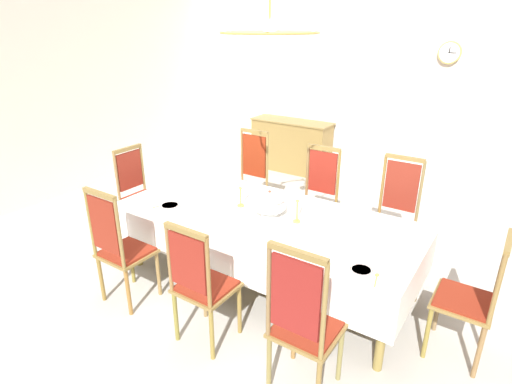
% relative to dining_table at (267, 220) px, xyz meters
% --- Properties ---
extents(ground, '(7.67, 7.08, 0.04)m').
position_rel_dining_table_xyz_m(ground, '(0.00, -0.08, -0.71)').
color(ground, '#B5B2AB').
extents(back_wall, '(7.67, 0.08, 3.07)m').
position_rel_dining_table_xyz_m(back_wall, '(0.00, 3.50, 0.85)').
color(back_wall, silver).
rests_on(back_wall, ground).
extents(left_wall, '(0.08, 7.08, 3.07)m').
position_rel_dining_table_xyz_m(left_wall, '(-3.87, -0.08, 0.85)').
color(left_wall, silver).
rests_on(left_wall, ground).
extents(dining_table, '(2.86, 1.22, 0.75)m').
position_rel_dining_table_xyz_m(dining_table, '(0.00, 0.00, 0.00)').
color(dining_table, olive).
rests_on(dining_table, ground).
extents(tablecloth, '(2.88, 1.24, 0.41)m').
position_rel_dining_table_xyz_m(tablecloth, '(0.00, 0.00, -0.03)').
color(tablecloth, white).
rests_on(tablecloth, dining_table).
extents(chair_south_a, '(0.44, 0.42, 1.16)m').
position_rel_dining_table_xyz_m(chair_south_a, '(-0.93, -1.02, -0.10)').
color(chair_south_a, olive).
rests_on(chair_south_a, ground).
extents(chair_north_a, '(0.44, 0.42, 1.23)m').
position_rel_dining_table_xyz_m(chair_north_a, '(-0.93, 1.02, -0.07)').
color(chair_north_a, brown).
rests_on(chair_north_a, ground).
extents(chair_south_b, '(0.44, 0.42, 1.10)m').
position_rel_dining_table_xyz_m(chair_south_b, '(0.03, -1.02, -0.12)').
color(chair_south_b, olive).
rests_on(chair_south_b, ground).
extents(chair_north_b, '(0.44, 0.42, 1.17)m').
position_rel_dining_table_xyz_m(chair_north_b, '(0.03, 1.02, -0.09)').
color(chair_north_b, olive).
rests_on(chair_north_b, ground).
extents(chair_south_c, '(0.44, 0.42, 1.21)m').
position_rel_dining_table_xyz_m(chair_south_c, '(0.93, -1.02, -0.08)').
color(chair_south_c, olive).
rests_on(chair_south_c, ground).
extents(chair_north_c, '(0.44, 0.42, 1.20)m').
position_rel_dining_table_xyz_m(chair_north_c, '(0.93, 1.02, -0.08)').
color(chair_north_c, brown).
rests_on(chair_north_c, ground).
extents(chair_head_west, '(0.42, 0.44, 1.11)m').
position_rel_dining_table_xyz_m(chair_head_west, '(-1.83, 0.00, -0.11)').
color(chair_head_west, olive).
rests_on(chair_head_west, ground).
extents(chair_head_east, '(0.42, 0.44, 1.08)m').
position_rel_dining_table_xyz_m(chair_head_east, '(1.83, 0.00, -0.12)').
color(chair_head_east, olive).
rests_on(chair_head_east, ground).
extents(soup_tureen, '(0.32, 0.32, 0.25)m').
position_rel_dining_table_xyz_m(soup_tureen, '(0.02, 0.00, 0.19)').
color(soup_tureen, white).
rests_on(soup_tureen, tablecloth).
extents(candlestick_west, '(0.07, 0.07, 0.31)m').
position_rel_dining_table_xyz_m(candlestick_west, '(-0.32, 0.00, 0.19)').
color(candlestick_west, gold).
rests_on(candlestick_west, tablecloth).
extents(candlestick_east, '(0.07, 0.07, 0.33)m').
position_rel_dining_table_xyz_m(candlestick_east, '(0.32, 0.00, 0.20)').
color(candlestick_east, gold).
rests_on(candlestick_east, tablecloth).
extents(bowl_near_left, '(0.19, 0.19, 0.04)m').
position_rel_dining_table_xyz_m(bowl_near_left, '(-0.86, -0.44, 0.09)').
color(bowl_near_left, white).
rests_on(bowl_near_left, tablecloth).
extents(bowl_near_right, '(0.17, 0.17, 0.04)m').
position_rel_dining_table_xyz_m(bowl_near_right, '(1.12, -0.49, 0.09)').
color(bowl_near_right, white).
rests_on(bowl_near_right, tablecloth).
extents(bowl_far_left, '(0.16, 0.16, 0.03)m').
position_rel_dining_table_xyz_m(bowl_far_left, '(-0.62, 0.49, 0.09)').
color(bowl_far_left, white).
rests_on(bowl_far_left, tablecloth).
extents(spoon_primary, '(0.06, 0.17, 0.01)m').
position_rel_dining_table_xyz_m(spoon_primary, '(-0.98, -0.41, 0.08)').
color(spoon_primary, gold).
rests_on(spoon_primary, tablecloth).
extents(spoon_secondary, '(0.05, 0.18, 0.01)m').
position_rel_dining_table_xyz_m(spoon_secondary, '(1.23, -0.46, 0.08)').
color(spoon_secondary, gold).
rests_on(spoon_secondary, tablecloth).
extents(sideboard, '(1.44, 0.48, 0.90)m').
position_rel_dining_table_xyz_m(sideboard, '(-1.53, 3.19, -0.23)').
color(sideboard, olive).
rests_on(sideboard, ground).
extents(mounted_clock, '(0.30, 0.06, 0.30)m').
position_rel_dining_table_xyz_m(mounted_clock, '(0.78, 3.43, 1.40)').
color(mounted_clock, '#D1B251').
extents(chandelier, '(0.83, 0.81, 0.66)m').
position_rel_dining_table_xyz_m(chandelier, '(0.00, 0.00, 1.70)').
color(chandelier, gold).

